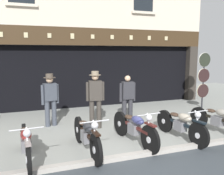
{
  "coord_description": "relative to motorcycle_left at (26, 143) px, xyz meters",
  "views": [
    {
      "loc": [
        -2.12,
        -4.4,
        2.3
      ],
      "look_at": [
        0.39,
        2.6,
        1.2
      ],
      "focal_mm": 37.72,
      "sensor_mm": 36.0,
      "label": 1
    }
  ],
  "objects": [
    {
      "name": "shopkeeper_center",
      "position": [
        1.99,
        1.68,
        0.57
      ],
      "size": [
        0.56,
        0.36,
        1.76
      ],
      "rotation": [
        0.0,
        0.0,
        3.04
      ],
      "color": "#38332D",
      "rests_on": "ground"
    },
    {
      "name": "motorcycle_center",
      "position": [
        2.58,
        0.12,
        0.02
      ],
      "size": [
        0.62,
        2.06,
        0.94
      ],
      "rotation": [
        0.0,
        0.0,
        3.27
      ],
      "color": "black",
      "rests_on": "ground"
    },
    {
      "name": "shop_facade",
      "position": [
        2.23,
        6.33,
        1.29
      ],
      "size": [
        11.61,
        4.42,
        6.29
      ],
      "color": "black",
      "rests_on": "ground"
    },
    {
      "name": "motorcycle_right",
      "position": [
        5.17,
        0.03,
        -0.0
      ],
      "size": [
        0.62,
        1.96,
        0.91
      ],
      "rotation": [
        0.0,
        0.0,
        3.28
      ],
      "color": "black",
      "rests_on": "ground"
    },
    {
      "name": "motorcycle_left",
      "position": [
        0.0,
        0.0,
        0.0
      ],
      "size": [
        0.62,
        1.96,
        0.91
      ],
      "rotation": [
        0.0,
        0.0,
        3.21
      ],
      "color": "black",
      "rests_on": "ground"
    },
    {
      "name": "salesman_right",
      "position": [
        3.13,
        1.85,
        0.45
      ],
      "size": [
        0.56,
        0.25,
        1.58
      ],
      "rotation": [
        0.0,
        0.0,
        3.15
      ],
      "color": "#2D2D33",
      "rests_on": "ground"
    },
    {
      "name": "salesman_left",
      "position": [
        0.73,
        2.37,
        0.51
      ],
      "size": [
        0.55,
        0.37,
        1.66
      ],
      "rotation": [
        0.0,
        0.0,
        3.37
      ],
      "color": "#3D424C",
      "rests_on": "ground"
    },
    {
      "name": "tyre_sign_pole",
      "position": [
        6.96,
        2.77,
        0.93
      ],
      "size": [
        0.59,
        0.06,
        2.31
      ],
      "color": "#232328",
      "rests_on": "ground"
    },
    {
      "name": "motorcycle_center_left",
      "position": [
        1.31,
        0.0,
        0.01
      ],
      "size": [
        0.62,
        2.06,
        0.93
      ],
      "rotation": [
        0.0,
        0.0,
        3.19
      ],
      "color": "black",
      "rests_on": "ground"
    },
    {
      "name": "motorcycle_center_right",
      "position": [
        3.87,
        -0.01,
        0.0
      ],
      "size": [
        0.62,
        1.98,
        0.92
      ],
      "rotation": [
        0.0,
        0.0,
        3.23
      ],
      "color": "black",
      "rests_on": "ground"
    },
    {
      "name": "advert_board_near",
      "position": [
        0.35,
        4.72,
        1.34
      ],
      "size": [
        0.84,
        0.03,
        0.98
      ],
      "color": "beige"
    }
  ]
}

